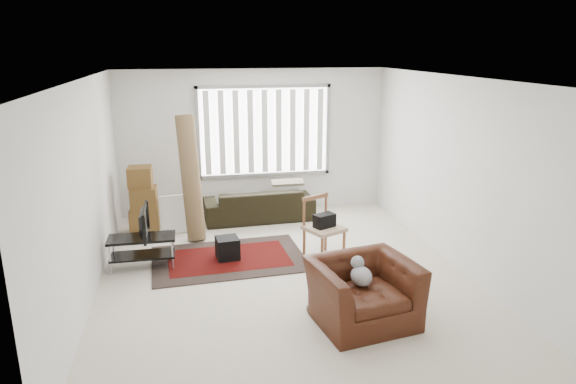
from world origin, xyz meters
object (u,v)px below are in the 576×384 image
side_chair (323,225)px  armchair (363,288)px  moving_boxes (143,203)px  sofa (259,199)px  tv_stand (142,245)px

side_chair → armchair: (-0.04, -1.90, -0.09)m
moving_boxes → sofa: 2.05m
sofa → armchair: bearing=97.2°
side_chair → armchair: 1.90m
tv_stand → sofa: bearing=42.8°
tv_stand → sofa: 2.66m
moving_boxes → sofa: moving_boxes is taller
tv_stand → side_chair: bearing=-3.5°
tv_stand → moving_boxes: bearing=92.6°
moving_boxes → tv_stand: bearing=-87.4°
moving_boxes → armchair: (2.67, -3.55, -0.11)m
moving_boxes → sofa: size_ratio=0.58×
sofa → side_chair: side_chair is taller
armchair → sofa: bearing=90.0°
tv_stand → armchair: (2.60, -2.06, 0.08)m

